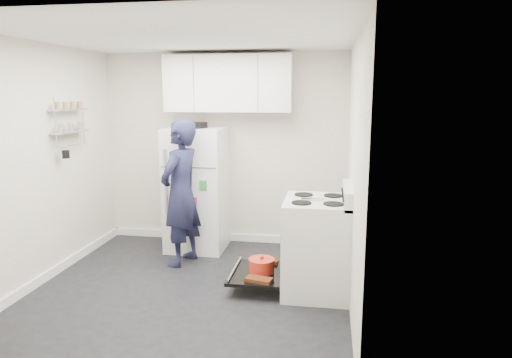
% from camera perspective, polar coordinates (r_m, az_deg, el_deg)
% --- Properties ---
extents(room, '(3.21, 3.21, 2.51)m').
position_cam_1_polar(room, '(4.57, -8.77, 0.83)').
color(room, black).
rests_on(room, ground).
extents(electric_range, '(0.66, 0.76, 1.10)m').
position_cam_1_polar(electric_range, '(4.66, 7.45, -8.36)').
color(electric_range, silver).
rests_on(electric_range, ground).
extents(open_oven_door, '(0.55, 0.70, 0.22)m').
position_cam_1_polar(open_oven_door, '(4.81, 0.40, -11.29)').
color(open_oven_door, black).
rests_on(open_oven_door, ground).
extents(refrigerator, '(0.72, 0.74, 1.63)m').
position_cam_1_polar(refrigerator, '(5.87, -7.36, -1.18)').
color(refrigerator, white).
rests_on(refrigerator, ground).
extents(upper_cabinets, '(1.60, 0.33, 0.70)m').
position_cam_1_polar(upper_cabinets, '(5.83, -3.48, 11.83)').
color(upper_cabinets, silver).
rests_on(upper_cabinets, room).
extents(wall_shelf_rack, '(0.14, 0.60, 0.61)m').
position_cam_1_polar(wall_shelf_rack, '(5.56, -22.28, 6.75)').
color(wall_shelf_rack, '#B2B2B7').
rests_on(wall_shelf_rack, room).
extents(person, '(0.55, 0.70, 1.69)m').
position_cam_1_polar(person, '(5.34, -9.39, -1.74)').
color(person, '#191B38').
rests_on(person, ground).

